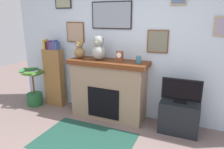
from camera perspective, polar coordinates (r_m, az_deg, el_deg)
back_wall at (r=3.87m, az=5.69°, el=7.18°), size 5.20×0.15×2.60m
fireplace at (r=3.89m, az=-0.95°, el=-4.01°), size 1.49×0.55×1.11m
bookshelf at (r=4.57m, az=-15.88°, el=-0.23°), size 0.43×0.16×1.43m
potted_plant at (r=4.79m, az=-20.88°, el=-4.04°), size 0.56×0.56×0.83m
tv_stand at (r=3.66m, az=18.15°, el=-11.17°), size 0.63×0.40×0.54m
television at (r=3.48m, az=18.78°, el=-4.41°), size 0.63×0.14×0.39m
area_rug at (r=3.41m, az=-7.62°, el=-17.74°), size 1.49×1.03×0.01m
candle_jar at (r=3.52m, az=7.42°, el=4.12°), size 0.09×0.09×0.13m
mantel_clock at (r=3.62m, az=2.14°, el=5.06°), size 0.11×0.08×0.19m
teddy_bear_cream at (r=3.98m, az=-9.03°, el=6.70°), size 0.21×0.21×0.34m
teddy_bear_grey at (r=3.77m, az=-3.69°, el=7.09°), size 0.28×0.28×0.44m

